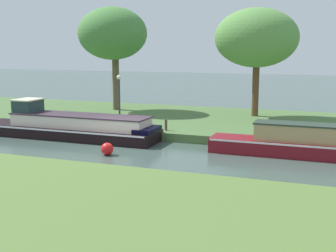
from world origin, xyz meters
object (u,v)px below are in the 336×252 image
(willow_tree_left, at_px, (113,34))
(mooring_post_far, at_px, (132,121))
(willow_tree_centre, at_px, (256,38))
(black_barge, at_px, (70,127))
(channel_buoy, at_px, (107,149))
(maroon_narrowboat, at_px, (297,143))
(mooring_post_near, at_px, (166,125))
(lamp_post, at_px, (119,92))

(willow_tree_left, height_order, mooring_post_far, willow_tree_left)
(willow_tree_centre, height_order, mooring_post_far, willow_tree_centre)
(willow_tree_left, xyz_separation_m, mooring_post_far, (3.85, -5.52, -4.44))
(black_barge, distance_m, willow_tree_left, 8.51)
(black_barge, distance_m, channel_buoy, 4.29)
(maroon_narrowboat, height_order, willow_tree_left, willow_tree_left)
(black_barge, height_order, mooring_post_far, black_barge)
(willow_tree_centre, xyz_separation_m, mooring_post_near, (-3.20, -5.93, -4.22))
(willow_tree_centre, xyz_separation_m, lamp_post, (-6.41, -4.50, -2.87))
(mooring_post_near, bearing_deg, channel_buoy, -104.17)
(black_barge, bearing_deg, willow_tree_centre, 44.17)
(channel_buoy, bearing_deg, black_barge, 143.17)
(willow_tree_centre, distance_m, mooring_post_near, 7.95)
(mooring_post_far, bearing_deg, mooring_post_near, 0.00)
(maroon_narrowboat, relative_size, willow_tree_centre, 1.07)
(black_barge, height_order, willow_tree_left, willow_tree_left)
(willow_tree_left, xyz_separation_m, lamp_post, (2.46, -4.09, -3.18))
(black_barge, xyz_separation_m, channel_buoy, (3.42, -2.56, -0.30))
(willow_tree_centre, bearing_deg, lamp_post, -144.94)
(maroon_narrowboat, relative_size, willow_tree_left, 1.02)
(mooring_post_far, bearing_deg, maroon_narrowboat, -10.53)
(mooring_post_near, bearing_deg, willow_tree_centre, 61.64)
(lamp_post, bearing_deg, willow_tree_left, 121.05)
(willow_tree_left, xyz_separation_m, willow_tree_centre, (8.88, 0.41, -0.31))
(willow_tree_centre, bearing_deg, channel_buoy, -112.92)
(lamp_post, xyz_separation_m, mooring_post_near, (3.21, -1.43, -1.35))
(mooring_post_far, bearing_deg, willow_tree_centre, 49.72)
(mooring_post_near, bearing_deg, black_barge, -161.34)
(black_barge, xyz_separation_m, mooring_post_far, (2.63, 1.50, 0.21))
(lamp_post, bearing_deg, black_barge, -112.89)
(black_barge, relative_size, lamp_post, 3.74)
(willow_tree_left, distance_m, mooring_post_near, 9.12)
(lamp_post, distance_m, mooring_post_far, 2.36)
(lamp_post, bearing_deg, maroon_narrowboat, -17.20)
(channel_buoy, bearing_deg, willow_tree_centre, 67.08)
(willow_tree_left, relative_size, mooring_post_near, 11.90)
(black_barge, distance_m, mooring_post_near, 4.70)
(mooring_post_near, bearing_deg, willow_tree_left, 135.80)
(willow_tree_left, relative_size, willow_tree_centre, 1.05)
(lamp_post, relative_size, mooring_post_far, 3.51)
(lamp_post, relative_size, channel_buoy, 4.89)
(black_barge, relative_size, channel_buoy, 18.32)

